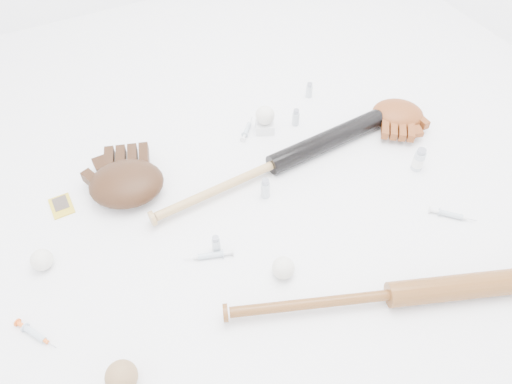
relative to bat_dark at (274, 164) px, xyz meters
name	(u,v)px	position (x,y,z in m)	size (l,w,h in m)	color
bat_dark	(274,164)	(0.00, 0.00, 0.00)	(0.97, 0.07, 0.07)	black
bat_wood	(392,295)	(0.05, -0.59, 0.00)	(0.99, 0.07, 0.07)	brown
glove_dark	(126,183)	(-0.48, 0.13, 0.02)	(0.29, 0.29, 0.11)	#341C0E
glove_tan	(398,114)	(0.54, 0.01, 0.01)	(0.23, 0.23, 0.08)	brown
trading_card	(62,206)	(-0.69, 0.18, -0.03)	(0.07, 0.09, 0.01)	gold
pedestal	(265,126)	(0.07, 0.20, -0.02)	(0.07, 0.07, 0.04)	white
baseball_on_pedestal	(265,115)	(0.07, 0.20, 0.04)	(0.07, 0.07, 0.07)	silver
baseball_left	(42,260)	(-0.79, -0.03, 0.00)	(0.06, 0.06, 0.06)	silver
baseball_upper	(131,175)	(-0.45, 0.17, 0.00)	(0.08, 0.08, 0.08)	silver
baseball_mid	(283,268)	(-0.18, -0.38, 0.00)	(0.07, 0.07, 0.07)	silver
baseball_aged	(121,377)	(-0.69, -0.47, 0.01)	(0.08, 0.08, 0.08)	olive
syringe_0	(35,334)	(-0.86, -0.24, -0.03)	(0.16, 0.03, 0.02)	#ADBCC6
syringe_1	(210,255)	(-0.34, -0.23, -0.03)	(0.17, 0.03, 0.02)	#ADBCC6
syringe_2	(247,129)	(0.01, 0.23, -0.03)	(0.15, 0.03, 0.02)	#ADBCC6
syringe_3	(451,215)	(0.41, -0.44, -0.03)	(0.16, 0.03, 0.02)	#ADBCC6
syringe_4	(376,124)	(0.46, 0.03, -0.03)	(0.14, 0.02, 0.02)	#ADBCC6
vial_0	(296,117)	(0.19, 0.18, 0.00)	(0.03, 0.03, 0.07)	silver
vial_1	(309,90)	(0.33, 0.30, 0.00)	(0.03, 0.03, 0.07)	silver
vial_2	(265,188)	(-0.08, -0.09, 0.00)	(0.03, 0.03, 0.08)	silver
vial_3	(419,159)	(0.45, -0.22, 0.01)	(0.04, 0.04, 0.09)	silver
vial_4	(216,244)	(-0.31, -0.21, 0.00)	(0.03, 0.03, 0.06)	silver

